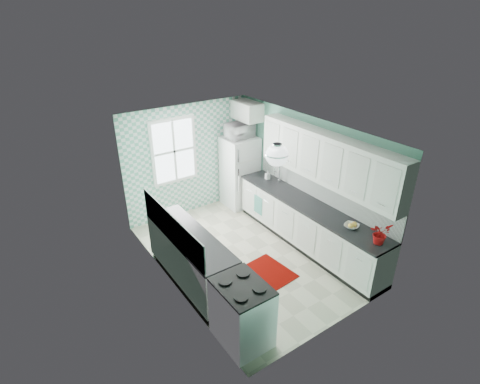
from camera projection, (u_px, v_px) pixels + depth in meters
floor at (245, 255)px, 7.25m from camera, size 3.00×4.40×0.02m
ceiling at (246, 130)px, 6.11m from camera, size 3.00×4.40×0.02m
wall_back at (188, 160)px, 8.31m from camera, size 3.00×0.02×2.50m
wall_front at (340, 260)px, 5.05m from camera, size 3.00×0.02×2.50m
wall_left at (168, 223)px, 5.92m from camera, size 0.02×4.40×2.50m
wall_right at (307, 178)px, 7.44m from camera, size 0.02×4.40×2.50m
accent_wall at (189, 160)px, 8.29m from camera, size 3.00×0.01×2.50m
window at (174, 151)px, 7.96m from camera, size 1.04×0.05×1.44m
backsplash_right at (321, 188)px, 7.16m from camera, size 0.02×3.60×0.51m
backsplash_left at (171, 228)px, 5.90m from camera, size 0.02×2.15×0.51m
upper_cabinets_right at (327, 159)px, 6.62m from camera, size 0.33×3.20×0.90m
upper_cabinet_fridge at (246, 111)px, 8.24m from camera, size 0.40×0.74×0.40m
ceiling_light at (277, 155)px, 5.61m from camera, size 0.34×0.34×0.35m
base_cabinets_right at (307, 226)px, 7.35m from camera, size 0.60×3.60×0.90m
countertop_right at (308, 205)px, 7.13m from camera, size 0.63×3.60×0.04m
base_cabinets_left at (190, 259)px, 6.38m from camera, size 0.60×2.15×0.90m
countertop_left at (190, 236)px, 6.17m from camera, size 0.63×2.15×0.04m
fridge at (240, 172)px, 8.75m from camera, size 0.73×0.72×1.67m
stove at (242, 312)px, 5.22m from camera, size 0.64×0.80×0.96m
sink at (273, 184)px, 7.93m from camera, size 0.43×0.36×0.53m
rug at (270, 271)px, 6.79m from camera, size 0.69×0.93×0.01m
dish_towel at (258, 205)px, 8.05m from camera, size 0.03×0.27×0.41m
fruit_bowl at (351, 226)px, 6.36m from camera, size 0.31×0.31×0.06m
potted_plant at (380, 233)px, 5.89m from camera, size 0.32×0.28×0.35m
soap_bottle at (268, 175)px, 8.10m from camera, size 0.10×0.10×0.19m
microwave at (240, 130)px, 8.30m from camera, size 0.63×0.45×0.33m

